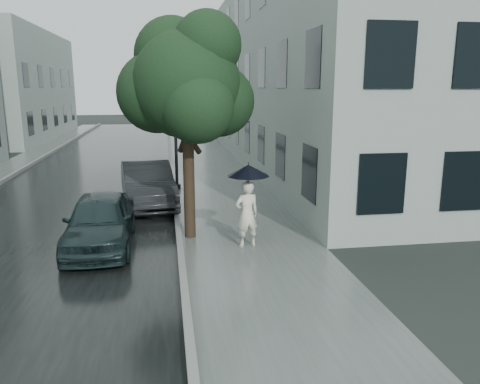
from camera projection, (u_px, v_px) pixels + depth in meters
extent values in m
plane|color=black|center=(259.00, 278.00, 9.72)|extent=(120.00, 120.00, 0.00)
cube|color=slate|center=(213.00, 174.00, 21.32)|extent=(3.50, 60.00, 0.01)
cube|color=slate|center=(173.00, 173.00, 21.02)|extent=(0.15, 60.00, 0.15)
cube|color=black|center=(92.00, 177.00, 20.50)|extent=(6.85, 60.00, 0.00)
cube|color=slate|center=(7.00, 178.00, 19.95)|extent=(0.15, 60.00, 0.15)
cube|color=gray|center=(286.00, 76.00, 28.35)|extent=(7.00, 36.00, 9.00)
cube|color=black|center=(229.00, 76.00, 27.82)|extent=(0.08, 32.40, 7.20)
cube|color=gray|center=(5.00, 85.00, 35.62)|extent=(7.00, 18.00, 8.00)
cube|color=black|center=(53.00, 85.00, 36.15)|extent=(0.08, 16.20, 6.40)
imported|color=beige|center=(247.00, 214.00, 11.47)|extent=(0.68, 0.52, 1.66)
cylinder|color=black|center=(248.00, 192.00, 11.39)|extent=(0.02, 0.02, 0.77)
cone|color=black|center=(248.00, 170.00, 11.28)|extent=(1.13, 1.13, 0.28)
cylinder|color=black|center=(248.00, 164.00, 11.24)|extent=(0.02, 0.02, 0.08)
cylinder|color=black|center=(248.00, 208.00, 11.48)|extent=(0.03, 0.03, 0.06)
cylinder|color=#332619|center=(189.00, 183.00, 12.09)|extent=(0.29, 0.29, 2.92)
sphere|color=#1C3B1B|center=(187.00, 84.00, 11.54)|extent=(2.68, 2.68, 2.68)
sphere|color=#1C3B1B|center=(219.00, 101.00, 12.06)|extent=(1.85, 1.85, 1.85)
sphere|color=#1C3B1B|center=(157.00, 93.00, 11.88)|extent=(2.06, 2.06, 2.06)
sphere|color=#1C3B1B|center=(197.00, 107.00, 10.99)|extent=(1.74, 1.74, 1.74)
sphere|color=#1C3B1B|center=(173.00, 55.00, 11.93)|extent=(1.96, 1.96, 1.96)
sphere|color=#1C3B1B|center=(207.00, 45.00, 11.22)|extent=(1.66, 1.66, 1.66)
cylinder|color=black|center=(175.00, 129.00, 17.65)|extent=(0.12, 0.12, 4.69)
cylinder|color=black|center=(177.00, 187.00, 18.14)|extent=(0.28, 0.28, 0.20)
cylinder|color=black|center=(167.00, 64.00, 17.13)|extent=(0.51, 0.16, 0.08)
sphere|color=silver|center=(159.00, 66.00, 17.14)|extent=(0.32, 0.32, 0.32)
imported|color=#18282A|center=(100.00, 221.00, 11.49)|extent=(1.62, 3.91, 1.32)
imported|color=black|center=(147.00, 184.00, 15.57)|extent=(2.10, 4.57, 1.45)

